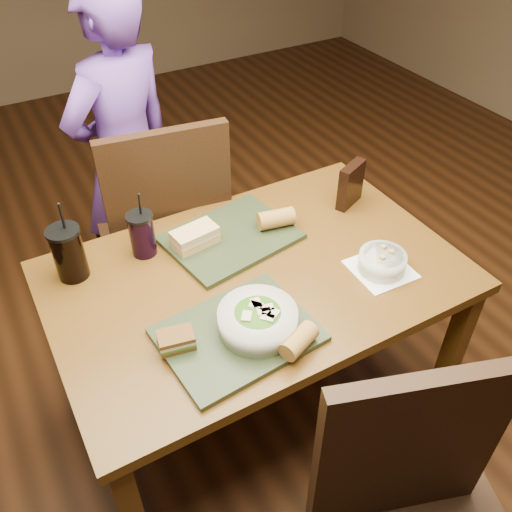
# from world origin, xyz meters

# --- Properties ---
(ground) EXTENTS (6.00, 6.00, 0.00)m
(ground) POSITION_xyz_m (0.00, 0.00, 0.00)
(ground) COLOR #381C0B
(ground) RESTS_ON ground
(dining_table) EXTENTS (1.30, 0.85, 0.75)m
(dining_table) POSITION_xyz_m (0.00, 0.00, 0.66)
(dining_table) COLOR #573611
(dining_table) RESTS_ON ground
(chair_far) EXTENTS (0.52, 0.53, 1.07)m
(chair_far) POSITION_xyz_m (-0.10, 0.57, 0.59)
(chair_far) COLOR black
(chair_far) RESTS_ON ground
(diner) EXTENTS (0.63, 0.53, 1.48)m
(diner) POSITION_xyz_m (-0.11, 0.93, 0.74)
(diner) COLOR #65399E
(diner) RESTS_ON ground
(tray_near) EXTENTS (0.44, 0.35, 0.02)m
(tray_near) POSITION_xyz_m (-0.18, -0.21, 0.76)
(tray_near) COLOR #252F19
(tray_near) RESTS_ON dining_table
(tray_far) EXTENTS (0.47, 0.38, 0.02)m
(tray_far) POSITION_xyz_m (0.01, 0.19, 0.76)
(tray_far) COLOR #252F19
(tray_far) RESTS_ON dining_table
(salad_bowl) EXTENTS (0.22, 0.22, 0.07)m
(salad_bowl) POSITION_xyz_m (-0.12, -0.22, 0.81)
(salad_bowl) COLOR silver
(salad_bowl) RESTS_ON tray_near
(soup_bowl) EXTENTS (0.19, 0.19, 0.07)m
(soup_bowl) POSITION_xyz_m (0.36, -0.19, 0.78)
(soup_bowl) COLOR white
(soup_bowl) RESTS_ON dining_table
(sandwich_near) EXTENTS (0.11, 0.08, 0.05)m
(sandwich_near) POSITION_xyz_m (-0.35, -0.17, 0.79)
(sandwich_near) COLOR #593819
(sandwich_near) RESTS_ON tray_near
(sandwich_far) EXTENTS (0.16, 0.10, 0.06)m
(sandwich_far) POSITION_xyz_m (-0.12, 0.21, 0.80)
(sandwich_far) COLOR tan
(sandwich_far) RESTS_ON tray_far
(baguette_near) EXTENTS (0.13, 0.09, 0.06)m
(baguette_near) POSITION_xyz_m (-0.06, -0.34, 0.80)
(baguette_near) COLOR #AD7533
(baguette_near) RESTS_ON tray_near
(baguette_far) EXTENTS (0.14, 0.09, 0.06)m
(baguette_far) POSITION_xyz_m (0.17, 0.16, 0.80)
(baguette_far) COLOR #AD7533
(baguette_far) RESTS_ON tray_far
(cup_cola) EXTENTS (0.10, 0.10, 0.28)m
(cup_cola) POSITION_xyz_m (-0.51, 0.28, 0.84)
(cup_cola) COLOR black
(cup_cola) RESTS_ON dining_table
(cup_berry) EXTENTS (0.09, 0.09, 0.24)m
(cup_berry) POSITION_xyz_m (-0.27, 0.27, 0.83)
(cup_berry) COLOR black
(cup_berry) RESTS_ON dining_table
(chip_bag) EXTENTS (0.13, 0.09, 0.17)m
(chip_bag) POSITION_xyz_m (0.49, 0.17, 0.83)
(chip_bag) COLOR black
(chip_bag) RESTS_ON dining_table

